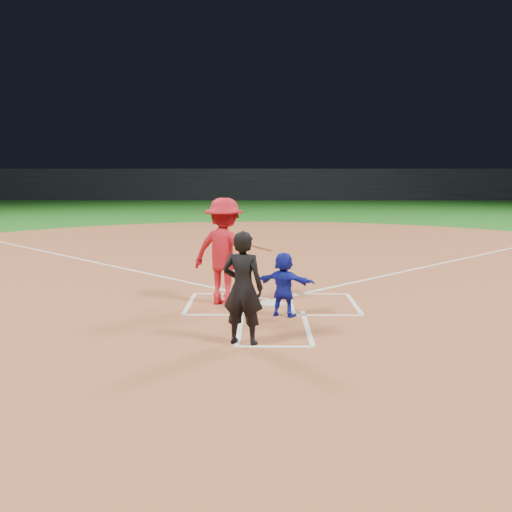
{
  "coord_description": "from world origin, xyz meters",
  "views": [
    {
      "loc": [
        -0.18,
        -10.76,
        2.46
      ],
      "look_at": [
        -0.3,
        -0.4,
        1.0
      ],
      "focal_mm": 40.0,
      "sensor_mm": 36.0,
      "label": 1
    }
  ],
  "objects_px": {
    "home_plate": "(272,303)",
    "umpire": "(243,288)",
    "catcher": "(284,284)",
    "batter_at_plate": "(224,251)"
  },
  "relations": [
    {
      "from": "home_plate",
      "to": "umpire",
      "type": "distance_m",
      "value": 2.8
    },
    {
      "from": "catcher",
      "to": "umpire",
      "type": "distance_m",
      "value": 1.82
    },
    {
      "from": "catcher",
      "to": "umpire",
      "type": "relative_size",
      "value": 0.68
    },
    {
      "from": "umpire",
      "to": "batter_at_plate",
      "type": "bearing_deg",
      "value": -64.28
    },
    {
      "from": "batter_at_plate",
      "to": "umpire",
      "type": "bearing_deg",
      "value": -80.51
    },
    {
      "from": "home_plate",
      "to": "catcher",
      "type": "bearing_deg",
      "value": 101.5
    },
    {
      "from": "catcher",
      "to": "batter_at_plate",
      "type": "distance_m",
      "value": 1.53
    },
    {
      "from": "home_plate",
      "to": "batter_at_plate",
      "type": "bearing_deg",
      "value": -0.29
    },
    {
      "from": "catcher",
      "to": "batter_at_plate",
      "type": "bearing_deg",
      "value": -20.97
    },
    {
      "from": "catcher",
      "to": "batter_at_plate",
      "type": "xyz_separation_m",
      "value": [
        -1.1,
        0.96,
        0.45
      ]
    }
  ]
}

